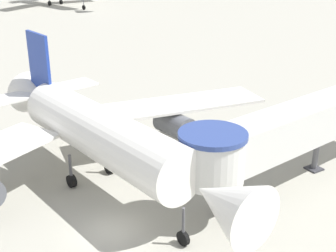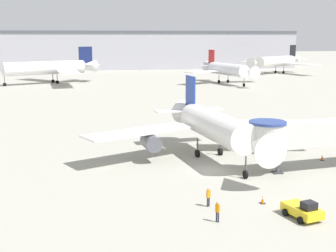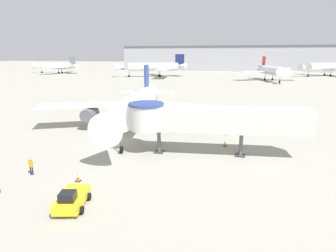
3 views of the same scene
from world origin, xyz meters
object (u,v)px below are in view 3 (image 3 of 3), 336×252
traffic_cone_near_nose (78,178)px  ground_crew_marshaller (31,165)px  jet_bridge (204,119)px  background_jet_navy_tail (155,67)px  main_airplane (137,106)px  traffic_cone_starboard_wing (225,143)px  background_jet_red_tail (271,70)px  background_jet_gray_tail (57,66)px  pushback_tug_yellow (72,199)px  background_jet_black_tail (326,67)px

traffic_cone_near_nose → ground_crew_marshaller: bearing=178.9°
jet_bridge → background_jet_navy_tail: 113.36m
ground_crew_marshaller → background_jet_navy_tail: bearing=77.9°
main_airplane → background_jet_navy_tail: bearing=97.4°
traffic_cone_starboard_wing → background_jet_red_tail: 94.94m
main_airplane → background_jet_red_tail: bearing=64.1°
ground_crew_marshaller → main_airplane: bearing=50.1°
ground_crew_marshaller → background_jet_red_tail: background_jet_red_tail is taller
main_airplane → background_jet_navy_tail: 103.81m
main_airplane → traffic_cone_starboard_wing: (13.05, -3.12, -3.75)m
background_jet_navy_tail → ground_crew_marshaller: bearing=-13.7°
main_airplane → ground_crew_marshaller: 17.19m
jet_bridge → traffic_cone_near_nose: jet_bridge is taller
traffic_cone_starboard_wing → background_jet_gray_tail: background_jet_gray_tail is taller
jet_bridge → traffic_cone_near_nose: size_ratio=26.89×
pushback_tug_yellow → ground_crew_marshaller: size_ratio=2.19×
main_airplane → pushback_tug_yellow: main_airplane is taller
traffic_cone_starboard_wing → background_jet_black_tail: size_ratio=0.02×
pushback_tug_yellow → background_jet_gray_tail: 162.11m
jet_bridge → traffic_cone_starboard_wing: 5.79m
pushback_tug_yellow → background_jet_black_tail: background_jet_black_tail is taller
background_jet_black_tail → traffic_cone_starboard_wing: bearing=-55.3°
ground_crew_marshaller → background_jet_gray_tail: 154.66m
ground_crew_marshaller → jet_bridge: bearing=8.4°
traffic_cone_starboard_wing → background_jet_navy_tail: bearing=111.5°
jet_bridge → background_jet_red_tail: size_ratio=0.70×
main_airplane → background_jet_navy_tail: background_jet_navy_tail is taller
main_airplane → background_jet_gray_tail: 144.86m
background_jet_red_tail → background_jet_black_tail: bearing=33.9°
pushback_tug_yellow → background_jet_black_tail: size_ratio=0.12×
background_jet_black_tail → traffic_cone_near_nose: bearing=-58.1°
background_jet_black_tail → background_jet_gray_tail: background_jet_black_tail is taller
traffic_cone_starboard_wing → background_jet_black_tail: bearing=69.4°
traffic_cone_near_nose → background_jet_red_tail: bearing=74.7°
background_jet_gray_tail → background_jet_red_tail: (123.65, -19.61, 0.25)m
jet_bridge → background_jet_gray_tail: (-105.02, 116.56, 0.11)m
pushback_tug_yellow → jet_bridge: bearing=43.7°
traffic_cone_starboard_wing → background_jet_gray_tail: (-107.40, 113.04, 4.04)m
background_jet_black_tail → background_jet_red_tail: bearing=-76.8°
jet_bridge → ground_crew_marshaller: size_ratio=11.59×
main_airplane → jet_bridge: (10.67, -6.64, 0.19)m
pushback_tug_yellow → background_jet_black_tail: bearing=53.5°
main_airplane → jet_bridge: main_airplane is taller
background_jet_red_tail → pushback_tug_yellow: bearing=-117.8°
jet_bridge → pushback_tug_yellow: (-8.43, -13.58, -3.56)m
main_airplane → ground_crew_marshaller: (-4.89, -16.19, -3.08)m
background_jet_black_tail → background_jet_gray_tail: 156.63m
ground_crew_marshaller → background_jet_gray_tail: (-89.47, 126.11, 3.38)m
traffic_cone_near_nose → background_jet_gray_tail: 157.76m
background_jet_gray_tail → traffic_cone_near_nose: bearing=35.5°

